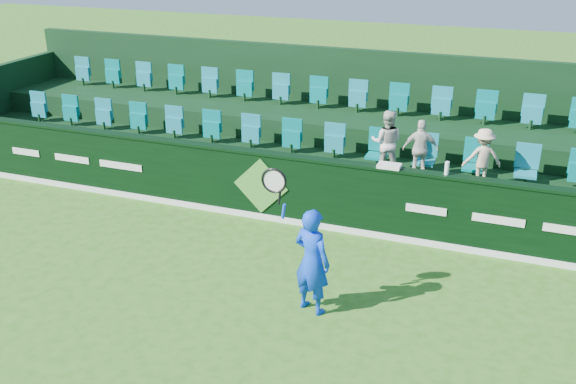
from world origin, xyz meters
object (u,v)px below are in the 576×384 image
at_px(spectator_left, 387,142).
at_px(drinks_bottle, 447,168).
at_px(tennis_player, 311,260).
at_px(spectator_right, 482,157).
at_px(towel, 389,166).
at_px(spectator_middle, 421,149).

relative_size(spectator_left, drinks_bottle, 5.39).
bearing_deg(tennis_player, spectator_right, 62.53).
bearing_deg(tennis_player, drinks_bottle, 61.23).
xyz_separation_m(tennis_player, towel, (0.51, 2.72, 0.55)).
distance_m(spectator_left, towel, 1.16).
height_order(spectator_middle, drinks_bottle, spectator_middle).
relative_size(spectator_right, drinks_bottle, 4.67).
relative_size(spectator_middle, drinks_bottle, 4.89).
bearing_deg(spectator_right, drinks_bottle, 46.64).
xyz_separation_m(towel, drinks_bottle, (0.98, 0.00, 0.09)).
xyz_separation_m(spectator_left, spectator_right, (1.77, 0.00, -0.08)).
xyz_separation_m(tennis_player, drinks_bottle, (1.49, 2.72, 0.63)).
distance_m(spectator_right, drinks_bottle, 1.23).
bearing_deg(spectator_left, towel, 97.53).
xyz_separation_m(spectator_middle, spectator_right, (1.13, 0.00, -0.02)).
xyz_separation_m(spectator_middle, towel, (-0.36, -1.12, 0.01)).
xyz_separation_m(spectator_left, towel, (0.29, -1.12, -0.04)).
bearing_deg(spectator_left, spectator_right, 172.87).
bearing_deg(drinks_bottle, tennis_player, -118.77).
bearing_deg(spectator_left, tennis_player, 79.57).
bearing_deg(tennis_player, towel, 79.29).
distance_m(tennis_player, spectator_middle, 3.97).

